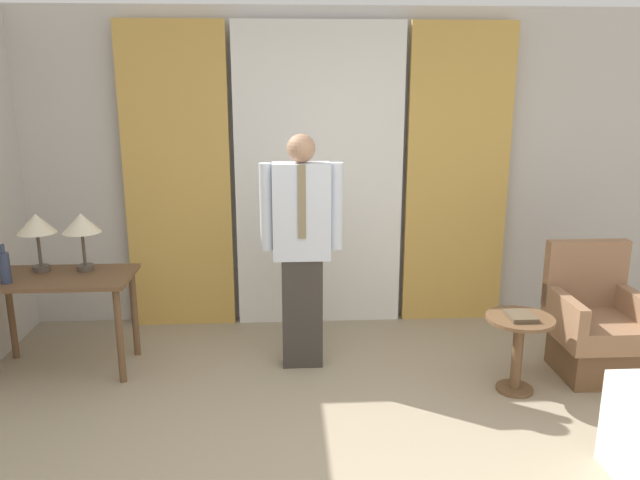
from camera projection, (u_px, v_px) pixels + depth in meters
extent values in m
cube|color=beige|center=(318.00, 169.00, 5.43)|extent=(10.00, 0.06, 2.70)
cube|color=white|center=(319.00, 179.00, 5.32)|extent=(1.43, 0.06, 2.58)
cube|color=gold|center=(178.00, 180.00, 5.25)|extent=(0.89, 0.06, 2.58)
cube|color=gold|center=(457.00, 177.00, 5.39)|extent=(0.89, 0.06, 2.58)
cube|color=brown|center=(58.00, 278.00, 4.51)|extent=(1.06, 0.58, 0.03)
cylinder|color=brown|center=(120.00, 336.00, 4.40)|extent=(0.05, 0.05, 0.70)
cylinder|color=brown|center=(11.00, 315.00, 4.79)|extent=(0.05, 0.05, 0.70)
cylinder|color=brown|center=(135.00, 313.00, 4.85)|extent=(0.05, 0.05, 0.70)
cylinder|color=#4C4238|center=(41.00, 268.00, 4.61)|extent=(0.12, 0.12, 0.04)
cylinder|color=#4C4238|center=(39.00, 249.00, 4.58)|extent=(0.02, 0.02, 0.25)
cone|color=beige|center=(36.00, 223.00, 4.53)|extent=(0.28, 0.28, 0.14)
cylinder|color=#4C4238|center=(86.00, 268.00, 4.63)|extent=(0.12, 0.12, 0.04)
cylinder|color=#4C4238|center=(84.00, 249.00, 4.60)|extent=(0.02, 0.02, 0.25)
cone|color=beige|center=(81.00, 223.00, 4.55)|extent=(0.28, 0.28, 0.14)
cylinder|color=#2D3851|center=(5.00, 268.00, 4.32)|extent=(0.07, 0.07, 0.22)
cylinder|color=#2D3851|center=(2.00, 249.00, 4.28)|extent=(0.03, 0.03, 0.06)
cube|color=#38332D|center=(302.00, 312.00, 4.67)|extent=(0.30, 0.16, 0.84)
cube|color=silver|center=(301.00, 211.00, 4.48)|extent=(0.42, 0.19, 0.70)
cube|color=#847556|center=(302.00, 202.00, 4.36)|extent=(0.06, 0.01, 0.53)
cylinder|color=silver|center=(266.00, 207.00, 4.45)|extent=(0.09, 0.09, 0.63)
cylinder|color=silver|center=(337.00, 206.00, 4.48)|extent=(0.09, 0.09, 0.63)
sphere|color=tan|center=(301.00, 148.00, 4.36)|extent=(0.20, 0.20, 0.20)
cube|color=brown|center=(595.00, 357.00, 4.56)|extent=(0.52, 0.52, 0.28)
cube|color=#936B4C|center=(598.00, 329.00, 4.50)|extent=(0.61, 0.62, 0.16)
cube|color=#936B4C|center=(586.00, 273.00, 4.68)|extent=(0.61, 0.10, 0.51)
cube|color=#936B4C|center=(565.00, 307.00, 4.45)|extent=(0.08, 0.62, 0.18)
cube|color=#936B4C|center=(637.00, 306.00, 4.48)|extent=(0.08, 0.62, 0.18)
cylinder|color=brown|center=(514.00, 389.00, 4.36)|extent=(0.25, 0.25, 0.02)
cylinder|color=brown|center=(517.00, 356.00, 4.30)|extent=(0.07, 0.07, 0.52)
cylinder|color=brown|center=(520.00, 319.00, 4.23)|extent=(0.46, 0.46, 0.02)
cube|color=brown|center=(521.00, 316.00, 4.21)|extent=(0.17, 0.21, 0.03)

